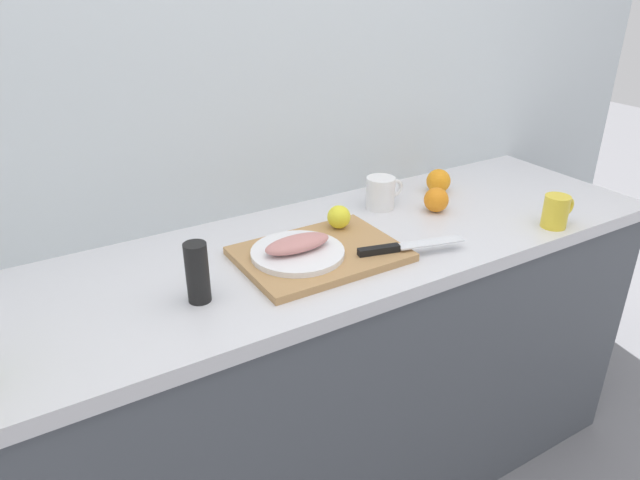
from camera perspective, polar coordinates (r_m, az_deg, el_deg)
back_wall at (r=1.73m, az=-4.66°, el=14.32°), size 3.20×0.05×2.50m
kitchen_counter at (r=1.82m, az=1.06°, el=-13.10°), size 2.00×0.60×0.90m
cutting_board at (r=1.50m, az=0.00°, el=-1.38°), size 0.41×0.30×0.02m
white_plate at (r=1.46m, az=-2.20°, el=-1.25°), size 0.24×0.24×0.01m
fish_fillet at (r=1.45m, az=-2.22°, el=-0.36°), size 0.18×0.08×0.04m
chef_knife at (r=1.50m, az=7.64°, el=-0.71°), size 0.29×0.10×0.02m
lemon_0 at (r=1.61m, az=1.86°, el=2.27°), size 0.06×0.06×0.06m
coffee_mug_0 at (r=1.79m, az=5.99°, el=4.63°), size 0.13×0.09×0.10m
coffee_mug_1 at (r=1.79m, az=22.11°, el=2.63°), size 0.11×0.07×0.09m
orange_0 at (r=1.95m, az=11.51°, el=5.67°), size 0.08×0.08×0.08m
orange_1 at (r=1.79m, az=11.30°, el=3.87°), size 0.07×0.07×0.07m
pepper_mill at (r=1.31m, az=-11.91°, el=-3.14°), size 0.05×0.05×0.14m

